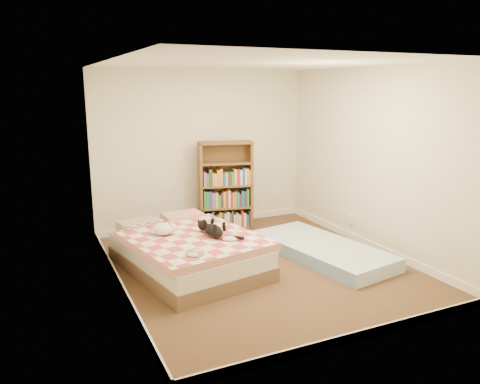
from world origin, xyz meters
name	(u,v)px	position (x,y,z in m)	size (l,w,h in m)	color
room	(260,174)	(0.00, 0.00, 1.20)	(3.51, 4.01, 2.51)	#49391F
bed	(188,251)	(-0.86, 0.30, 0.23)	(1.69, 2.15, 0.52)	brown
bookshelf	(225,196)	(0.25, 1.69, 0.53)	(0.90, 0.46, 1.40)	brown
floor_mattress	(322,250)	(0.92, -0.06, 0.09)	(0.90, 1.99, 0.18)	#7EA6D3
black_cat	(213,230)	(-0.60, 0.09, 0.53)	(0.29, 0.71, 0.16)	black
white_dog	(164,229)	(-1.13, 0.36, 0.53)	(0.34, 0.36, 0.13)	white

